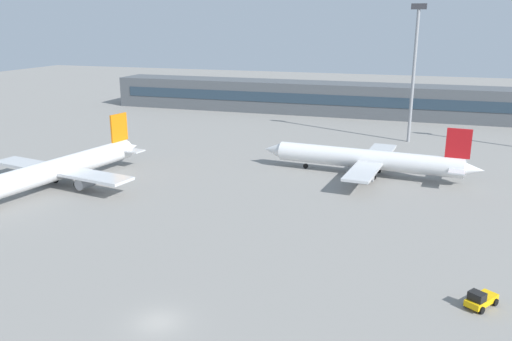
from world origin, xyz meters
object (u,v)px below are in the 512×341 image
airplane_mid (366,159)px  baggage_tug_yellow (480,299)px  floodlight_tower_west (414,65)px  airplane_near (54,170)px

airplane_mid → baggage_tug_yellow: bearing=-69.3°
airplane_mid → baggage_tug_yellow: size_ratio=10.03×
baggage_tug_yellow → floodlight_tower_west: floodlight_tower_west is taller
airplane_near → floodlight_tower_west: 76.27m
airplane_near → baggage_tug_yellow: (62.26, -18.12, -2.20)m
airplane_mid → floodlight_tower_west: floodlight_tower_west is taller
airplane_near → floodlight_tower_west: floodlight_tower_west is taller
baggage_tug_yellow → airplane_near: bearing=163.8°
airplane_near → airplane_mid: (46.56, 23.36, -0.11)m
airplane_mid → floodlight_tower_west: size_ratio=1.29×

